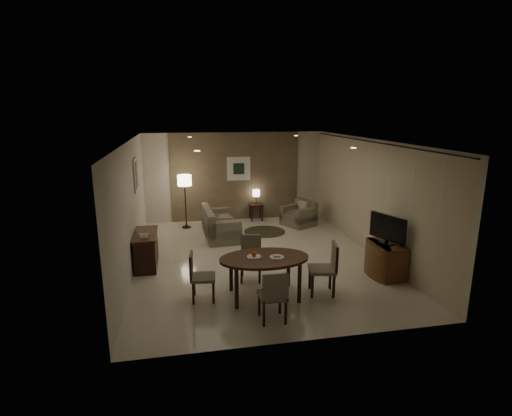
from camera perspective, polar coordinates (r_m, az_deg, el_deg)
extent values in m
cube|color=beige|center=(9.36, 0.24, -7.14)|extent=(5.50, 7.00, 0.00)
cube|color=white|center=(8.77, 0.26, 9.57)|extent=(5.50, 7.00, 0.00)
cube|color=#78634A|center=(12.36, -2.96, 4.50)|extent=(5.50, 0.00, 2.70)
cube|color=beige|center=(8.86, -17.47, 0.13)|extent=(0.00, 7.00, 2.70)
cube|color=beige|center=(9.87, 16.10, 1.59)|extent=(0.00, 7.00, 2.70)
cube|color=#78634A|center=(12.34, -2.95, 4.49)|extent=(3.96, 0.03, 2.70)
cylinder|color=black|center=(9.66, 16.24, 9.07)|extent=(0.03, 6.80, 0.03)
cube|color=silver|center=(12.29, -2.49, 5.64)|extent=(0.72, 0.03, 0.72)
cube|color=black|center=(12.28, -2.48, 5.63)|extent=(0.34, 0.01, 0.34)
cube|color=silver|center=(9.93, -16.80, 4.55)|extent=(0.03, 0.60, 0.80)
cube|color=gray|center=(9.93, -16.71, 4.56)|extent=(0.01, 0.46, 0.64)
cylinder|color=white|center=(6.81, -8.42, 8.07)|extent=(0.10, 0.10, 0.01)
cylinder|color=white|center=(7.49, 13.74, 8.34)|extent=(0.10, 0.10, 0.01)
cylinder|color=white|center=(10.40, -9.46, 9.98)|extent=(0.10, 0.10, 0.01)
cylinder|color=white|center=(10.85, 5.72, 10.25)|extent=(0.10, 0.10, 0.01)
cylinder|color=white|center=(7.26, -0.30, -6.97)|extent=(0.26, 0.26, 0.02)
cylinder|color=white|center=(7.25, 2.98, -7.02)|extent=(0.26, 0.26, 0.02)
sphere|color=#C05215|center=(7.24, -0.30, -6.58)|extent=(0.09, 0.09, 0.09)
cube|color=white|center=(7.24, 2.99, -6.85)|extent=(0.12, 0.08, 0.03)
cylinder|color=#3E3822|center=(11.31, 1.27, -3.37)|extent=(1.16, 1.16, 0.01)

